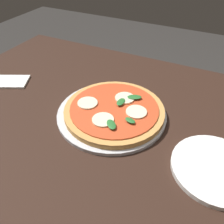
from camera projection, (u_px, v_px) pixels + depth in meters
dining_table at (133, 143)px, 0.80m from camera, size 1.51×0.88×0.73m
serving_tray at (112, 113)px, 0.76m from camera, size 0.35×0.35×0.01m
pizza at (114, 110)px, 0.74m from camera, size 0.32×0.32×0.03m
plate_white at (216, 168)px, 0.59m from camera, size 0.22×0.22×0.01m
napkin at (10, 82)px, 0.91m from camera, size 0.16×0.14×0.01m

